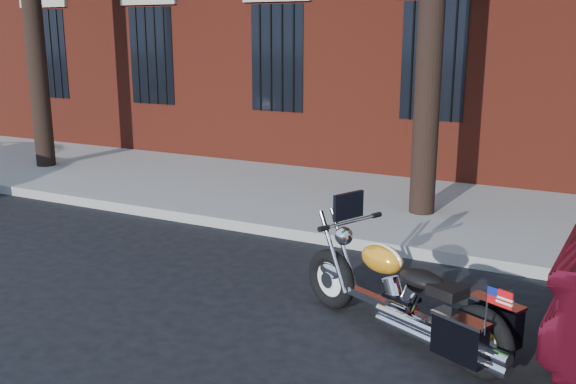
% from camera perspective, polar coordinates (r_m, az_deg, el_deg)
% --- Properties ---
extents(ground, '(120.00, 120.00, 0.00)m').
position_cam_1_polar(ground, '(7.10, 1.38, -8.13)').
color(ground, black).
rests_on(ground, ground).
extents(curb, '(40.00, 0.16, 0.15)m').
position_cam_1_polar(curb, '(8.27, 5.54, -4.41)').
color(curb, gray).
rests_on(curb, ground).
extents(sidewalk, '(40.00, 3.60, 0.15)m').
position_cam_1_polar(sidewalk, '(9.97, 9.53, -1.33)').
color(sidewalk, gray).
rests_on(sidewalk, ground).
extents(motorcycle, '(2.18, 1.34, 1.22)m').
position_cam_1_polar(motorcycle, '(5.74, 10.61, -9.44)').
color(motorcycle, black).
rests_on(motorcycle, ground).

